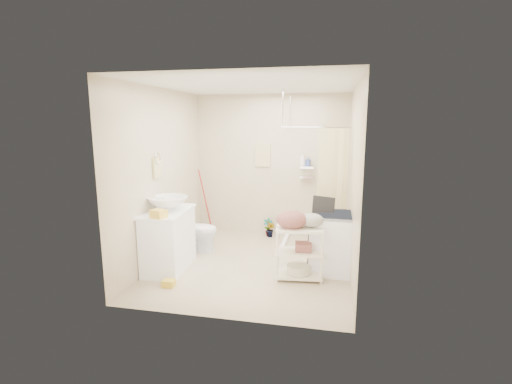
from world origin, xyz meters
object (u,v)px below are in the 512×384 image
(vanity, at_px, (169,240))
(toilet, at_px, (197,230))
(washing_machine, at_px, (331,242))
(laundry_rack, at_px, (299,248))

(vanity, bearing_deg, toilet, 77.83)
(washing_machine, xyz_separation_m, laundry_rack, (-0.42, -0.35, 0.01))
(washing_machine, height_order, laundry_rack, laundry_rack)
(vanity, xyz_separation_m, laundry_rack, (1.88, 0.02, -0.00))
(washing_machine, relative_size, laundry_rack, 0.98)
(vanity, height_order, laundry_rack, vanity)
(laundry_rack, bearing_deg, washing_machine, 33.51)
(vanity, height_order, toilet, vanity)
(toilet, height_order, washing_machine, washing_machine)
(toilet, distance_m, laundry_rack, 1.93)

